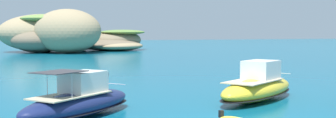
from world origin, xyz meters
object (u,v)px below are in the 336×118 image
at_px(motorboat_navy, 79,102).
at_px(motorboat_yellow, 258,87).
at_px(islet_small, 114,41).
at_px(islet_large, 55,33).

bearing_deg(motorboat_navy, motorboat_yellow, 5.05).
bearing_deg(motorboat_yellow, islet_small, 83.16).
distance_m(islet_large, motorboat_navy, 73.34).
bearing_deg(motorboat_navy, islet_small, 74.98).
relative_size(islet_large, motorboat_yellow, 2.95).
bearing_deg(motorboat_yellow, motorboat_navy, -174.95).
bearing_deg(motorboat_navy, islet_large, 84.96).
distance_m(islet_small, motorboat_yellow, 78.56).
height_order(islet_large, motorboat_navy, islet_large).
relative_size(motorboat_navy, motorboat_yellow, 0.87).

